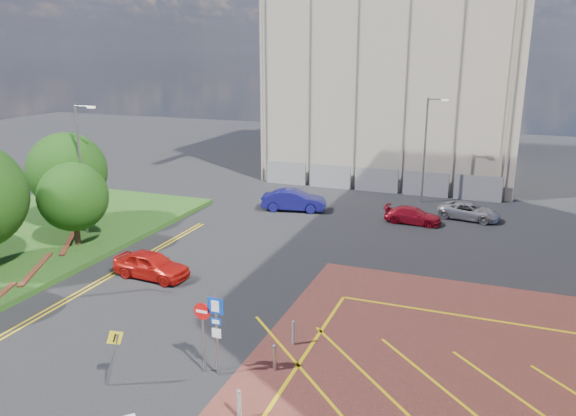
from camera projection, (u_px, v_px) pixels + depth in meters
The scene contains 13 objects.
ground at pixel (192, 387), 19.63m from camera, with size 140.00×140.00×0.00m, color black.
tree_c at pixel (73, 197), 32.38m from camera, with size 4.00×4.00×4.90m.
tree_d at pixel (67, 171), 35.92m from camera, with size 5.00×5.00×6.08m.
lamp_left_far at pixel (82, 164), 34.09m from camera, with size 1.53×0.16×8.00m.
lamp_back at pixel (426, 147), 42.24m from camera, with size 1.53×0.16×8.00m.
sign_cluster at pixel (211, 325), 19.89m from camera, with size 1.17×0.12×3.20m.
warning_sign at pixel (113, 352), 19.17m from camera, with size 0.82×0.43×2.24m.
construction_building at pixel (403, 54), 52.63m from camera, with size 21.20×19.20×22.00m, color #AFA18F.
construction_fence at pixel (388, 181), 46.01m from camera, with size 21.60×0.06×2.00m, color gray.
car_red_left at pixel (151, 265), 28.90m from camera, with size 1.65×4.10×1.40m, color red.
car_blue_back at pixel (294, 200), 41.05m from camera, with size 1.62×4.65×1.53m, color navy.
car_red_back at pixel (413, 215), 38.04m from camera, with size 1.56×3.83×1.11m, color maroon.
car_silver_back at pixel (469, 211), 38.94m from camera, with size 1.92×4.17×1.16m, color #A8A7AE.
Camera 1 is at (9.24, -14.88, 11.37)m, focal length 35.00 mm.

